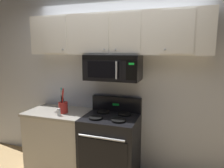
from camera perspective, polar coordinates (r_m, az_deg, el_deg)
The scene contains 7 objects.
back_wall at distance 3.10m, azimuth 1.76°, elevation 0.87°, with size 5.20×0.10×2.70m, color silver.
stove_range at distance 3.03m, azimuth -0.41°, elevation -16.87°, with size 0.76×0.69×1.12m.
over_range_microwave at distance 2.84m, azimuth 0.32°, elevation 4.65°, with size 0.76×0.43×0.35m.
upper_cabinets at distance 2.86m, azimuth 0.53°, elevation 13.70°, with size 2.50×0.36×0.55m.
counter_segment at distance 3.39m, azimuth -14.41°, elevation -14.56°, with size 0.93×0.65×0.90m.
utensil_crock_red at distance 3.09m, azimuth -13.53°, elevation -6.04°, with size 0.13×0.13×0.38m.
salt_shaker at distance 2.98m, azimuth -14.69°, elevation -7.63°, with size 0.05×0.05×0.11m.
Camera 1 is at (0.88, -2.15, 1.82)m, focal length 32.69 mm.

